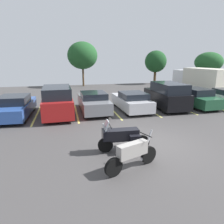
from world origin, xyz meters
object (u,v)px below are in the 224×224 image
object	(u,v)px
car_blue	(15,107)
car_red	(58,101)
motorcycle_touring	(122,136)
car_green	(195,98)
car_grey	(93,102)
car_black	(167,96)
box_truck	(200,79)
car_silver	(131,101)
motorcycle_third	(133,154)

from	to	relation	value
car_blue	car_red	distance (m)	2.72
motorcycle_touring	car_green	bearing A→B (deg)	39.26
car_grey	car_black	bearing A→B (deg)	-3.01
car_red	box_truck	bearing A→B (deg)	22.11
car_grey	car_green	xyz separation A→B (m)	(8.25, -0.17, -0.01)
car_blue	box_truck	bearing A→B (deg)	18.50
car_blue	car_silver	world-z (taller)	car_blue
car_red	car_black	size ratio (longest dim) A/B	1.07
car_red	car_grey	bearing A→B (deg)	10.77
motorcycle_touring	car_blue	xyz separation A→B (m)	(-5.43, 6.44, 0.05)
car_blue	car_green	world-z (taller)	car_green
car_red	car_silver	bearing A→B (deg)	2.86
box_truck	car_green	bearing A→B (deg)	-128.34
car_silver	car_black	bearing A→B (deg)	-1.83
car_blue	box_truck	size ratio (longest dim) A/B	0.68
car_grey	car_silver	bearing A→B (deg)	-4.17
motorcycle_touring	car_silver	world-z (taller)	car_silver
car_grey	box_truck	bearing A→B (deg)	24.11
car_red	car_black	distance (m)	8.13
motorcycle_touring	car_silver	size ratio (longest dim) A/B	0.49
motorcycle_third	car_black	size ratio (longest dim) A/B	0.47
car_silver	car_black	world-z (taller)	car_black
car_silver	car_green	distance (m)	5.41
car_blue	motorcycle_third	bearing A→B (deg)	-55.79
car_grey	car_green	distance (m)	8.25
motorcycle_third	box_truck	size ratio (longest dim) A/B	0.30
car_blue	car_black	xyz separation A→B (m)	(10.83, -0.03, 0.30)
car_silver	car_black	size ratio (longest dim) A/B	1.01
car_grey	car_green	bearing A→B (deg)	-1.15
motorcycle_touring	car_red	distance (m)	6.82
car_green	car_black	bearing A→B (deg)	-177.12
car_grey	car_silver	distance (m)	2.85
motorcycle_third	car_red	world-z (taller)	car_red
car_green	car_blue	bearing A→B (deg)	-179.56
motorcycle_touring	car_green	xyz separation A→B (m)	(8.01, 6.54, 0.06)
car_red	car_grey	xyz separation A→B (m)	(2.48, 0.47, -0.26)
car_red	box_truck	world-z (taller)	box_truck
motorcycle_third	car_grey	size ratio (longest dim) A/B	0.45
motorcycle_third	car_grey	bearing A→B (deg)	91.43
car_grey	car_blue	bearing A→B (deg)	-177.04
motorcycle_touring	motorcycle_third	size ratio (longest dim) A/B	1.04
motorcycle_third	car_silver	bearing A→B (deg)	71.75
car_red	box_truck	size ratio (longest dim) A/B	0.69
car_silver	car_red	bearing A→B (deg)	-177.14
car_silver	box_truck	size ratio (longest dim) A/B	0.65
car_red	car_green	bearing A→B (deg)	1.64
car_blue	car_silver	size ratio (longest dim) A/B	1.04
car_green	box_truck	size ratio (longest dim) A/B	0.69
motorcycle_touring	car_grey	world-z (taller)	car_grey
car_green	car_silver	bearing A→B (deg)	-179.56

